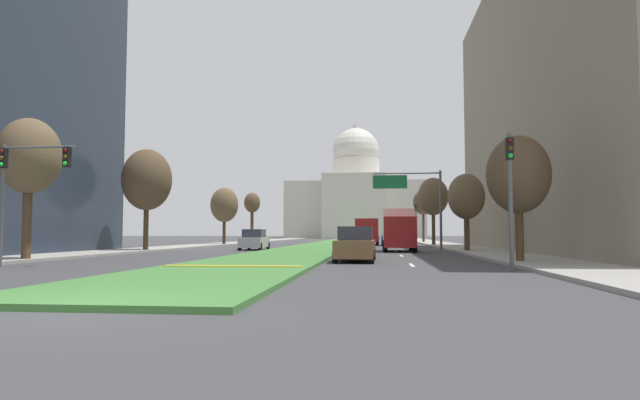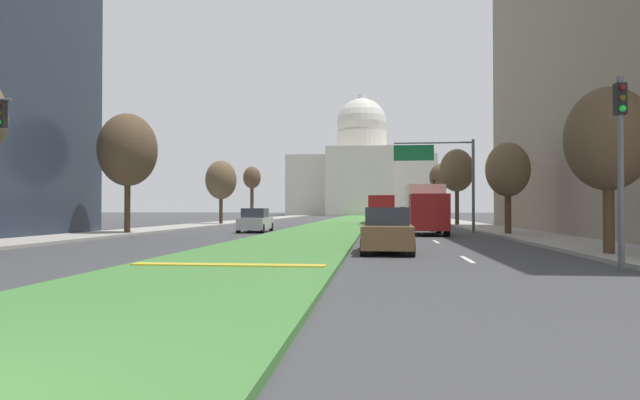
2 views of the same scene
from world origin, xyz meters
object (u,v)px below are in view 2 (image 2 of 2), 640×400
Objects in this scene: street_tree_right_distant at (440,178)px; overhead_guide_sign at (443,166)px; street_tree_left_mid at (128,150)px; street_tree_right_mid at (508,170)px; street_tree_left_far at (221,180)px; city_bus at (381,208)px; street_tree_right_near at (608,140)px; box_truck_delivery at (426,208)px; sedan_distant at (408,217)px; traffic_light_far_right at (434,194)px; sedan_lead_stopped at (387,231)px; street_tree_right_far at (457,171)px; traffic_light_near_right at (621,147)px; sedan_midblock at (255,221)px; capitol_building at (362,176)px; street_tree_left_distant at (252,179)px.

overhead_guide_sign is at bearing -96.25° from street_tree_right_distant.
street_tree_left_mid is 23.92m from street_tree_right_mid.
street_tree_left_far is 0.60× the size of city_bus.
street_tree_right_distant is at bearing 33.55° from street_tree_left_far.
street_tree_right_near is 0.91× the size of box_truck_delivery.
traffic_light_far_right is at bearing 69.87° from sedan_distant.
street_tree_left_mid is (-23.71, 13.51, 1.36)m from street_tree_right_near.
street_tree_right_far is at bearing 77.19° from sedan_lead_stopped.
traffic_light_near_right is 38.37m from sedan_distant.
street_tree_right_near is 0.80× the size of street_tree_right_far.
city_bus is at bearing 65.54° from sedan_midblock.
sedan_distant is at bearing 47.19° from street_tree_left_mid.
street_tree_right_far is (23.41, -1.67, 0.67)m from street_tree_left_far.
capitol_building reaches higher than sedan_lead_stopped.
sedan_midblock is at bearing -175.72° from overhead_guide_sign.
capitol_building is 5.44× the size of street_tree_left_far.
sedan_distant is at bearing 90.25° from box_truck_delivery.
street_tree_left_mid is 34.29m from street_tree_left_distant.
street_tree_left_distant is (-22.31, 52.05, 2.10)m from traffic_light_near_right.
street_tree_right_near is at bearing -47.76° from sedan_midblock.
box_truck_delivery is (-4.76, 15.96, -2.36)m from street_tree_right_near.
traffic_light_far_right is 0.47× the size of city_bus.
street_tree_left_mid is 1.10× the size of street_tree_left_distant.
street_tree_right_near is 0.53× the size of city_bus.
street_tree_right_mid is at bearing -13.00° from box_truck_delivery.
city_bus is at bearing 90.00° from sedan_lead_stopped.
street_tree_right_far is 27.81m from street_tree_left_distant.
overhead_guide_sign is at bearing -85.08° from capitol_building.
box_truck_delivery is 0.58× the size of city_bus.
sedan_midblock is (-13.14, -0.98, -3.86)m from overhead_guide_sign.
traffic_light_near_right reaches higher than city_bus.
street_tree_right_distant is at bearing 77.70° from traffic_light_far_right.
box_truck_delivery reaches higher than sedan_distant.
overhead_guide_sign reaches higher than sedan_distant.
city_bus is at bearing 123.87° from sedan_distant.
street_tree_right_near reaches higher than traffic_light_near_right.
overhead_guide_sign is 31.33m from street_tree_right_distant.
traffic_light_far_right is at bearing 59.13° from sedan_midblock.
city_bus is (-7.11, 5.11, -3.47)m from street_tree_right_far.
street_tree_left_mid is 9.76m from sedan_midblock.
street_tree_right_far is (1.04, -10.55, 1.92)m from traffic_light_far_right.
traffic_light_near_right is 0.81× the size of box_truck_delivery.
traffic_light_near_right is at bearing -81.79° from city_bus.
traffic_light_near_right is at bearing -91.60° from street_tree_right_distant.
street_tree_right_far is at bearing -82.38° from capitol_building.
street_tree_left_far is at bearing -90.26° from street_tree_left_distant.
street_tree_left_mid reaches higher than street_tree_right_mid.
sedan_distant is at bearing -56.13° from city_bus.
street_tree_right_far reaches higher than street_tree_left_far.
street_tree_left_distant is at bearing 103.77° from sedan_midblock.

